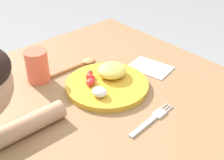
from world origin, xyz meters
TOP-DOWN VIEW (x-y plane):
  - dining_table at (0.00, 0.00)m, footprint 1.03×0.82m
  - plate at (-0.07, 0.00)m, footprint 0.27×0.27m
  - fork at (0.14, -0.02)m, footprint 0.04×0.19m
  - spoon at (-0.24, 0.01)m, footprint 0.04×0.20m
  - drinking_cup at (-0.25, -0.14)m, footprint 0.08×0.08m
  - napkin at (-0.06, 0.20)m, footprint 0.16×0.13m

SIDE VIEW (x-z plane):
  - dining_table at x=0.00m, z-range 0.25..1.01m
  - napkin at x=-0.06m, z-range 0.76..0.76m
  - fork at x=0.14m, z-range 0.76..0.76m
  - spoon at x=-0.24m, z-range 0.75..0.77m
  - plate at x=-0.07m, z-range 0.74..0.80m
  - drinking_cup at x=-0.25m, z-range 0.76..0.86m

